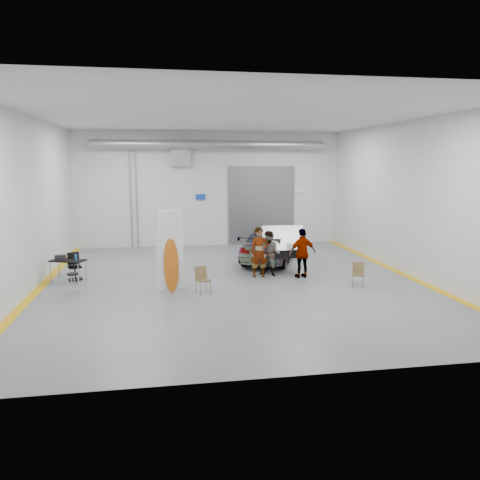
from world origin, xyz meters
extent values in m
plane|color=slate|center=(0.00, 0.00, 0.00)|extent=(16.00, 16.00, 0.00)
cube|color=silver|center=(-7.00, 0.00, 3.00)|extent=(0.02, 16.00, 6.00)
cube|color=silver|center=(7.00, 0.00, 3.00)|extent=(0.02, 16.00, 6.00)
cube|color=silver|center=(0.00, 8.00, 3.00)|extent=(14.00, 0.02, 6.00)
cube|color=silver|center=(0.00, -8.00, 3.00)|extent=(14.00, 0.02, 6.00)
cube|color=silver|center=(0.00, 0.00, 6.00)|extent=(14.00, 16.00, 0.02)
cube|color=gray|center=(2.80, 7.92, 2.10)|extent=(3.60, 0.12, 4.20)
cube|color=gray|center=(-1.50, 7.92, 4.80)|extent=(1.00, 0.50, 1.20)
cylinder|color=gray|center=(0.00, 7.40, 5.30)|extent=(11.90, 0.44, 0.44)
cube|color=#143DAA|center=(-0.50, 7.92, 2.60)|extent=(0.50, 0.04, 0.30)
cube|color=white|center=(4.80, 7.92, 2.90)|extent=(0.70, 0.04, 0.25)
cylinder|color=gray|center=(-3.80, 7.92, 2.50)|extent=(0.08, 0.08, 5.00)
cylinder|color=gray|center=(-4.10, 7.92, 2.50)|extent=(0.08, 0.08, 5.00)
cube|color=#DBA30C|center=(-6.85, 0.00, 0.01)|extent=(0.30, 16.00, 0.01)
cube|color=#DBA30C|center=(6.85, 0.00, 0.01)|extent=(0.30, 16.00, 0.01)
imported|color=silver|center=(2.27, 3.48, 0.73)|extent=(3.97, 5.47, 1.47)
imported|color=#947051|center=(1.13, 0.53, 0.97)|extent=(0.71, 0.46, 1.94)
imported|color=slate|center=(1.58, 0.65, 0.89)|extent=(1.09, 1.03, 1.77)
imported|color=brown|center=(2.74, 0.15, 0.96)|extent=(1.17, 0.65, 1.91)
cube|color=white|center=(-2.31, -1.08, 1.01)|extent=(0.85, 0.16, 1.81)
ellipsoid|color=orange|center=(-2.31, -1.16, 0.96)|extent=(0.53, 0.31, 1.91)
cube|color=white|center=(-2.31, -1.10, 2.36)|extent=(0.82, 0.16, 0.96)
cylinder|color=white|center=(-2.66, -1.08, 1.51)|extent=(0.02, 0.02, 3.02)
cylinder|color=white|center=(-1.96, -1.08, 1.51)|extent=(0.02, 0.02, 3.02)
cube|color=brown|center=(-1.22, -1.45, 0.46)|extent=(0.54, 0.53, 0.04)
cube|color=brown|center=(-1.22, -1.25, 0.70)|extent=(0.44, 0.22, 0.41)
cube|color=brown|center=(4.31, -1.47, 0.44)|extent=(0.53, 0.52, 0.04)
cube|color=brown|center=(4.31, -1.29, 0.66)|extent=(0.41, 0.24, 0.39)
cylinder|color=black|center=(-5.49, -1.02, 0.74)|extent=(0.37, 0.37, 0.05)
torus|color=silver|center=(-5.49, -1.02, 0.24)|extent=(0.39, 0.39, 0.02)
cylinder|color=gray|center=(-6.61, 0.83, 0.38)|extent=(0.03, 0.03, 0.76)
cylinder|color=gray|center=(-5.46, 0.83, 0.38)|extent=(0.03, 0.03, 0.76)
cylinder|color=gray|center=(-6.61, 1.35, 0.38)|extent=(0.03, 0.03, 0.76)
cylinder|color=gray|center=(-5.46, 1.35, 0.38)|extent=(0.03, 0.03, 0.76)
cube|color=black|center=(-6.04, 1.09, 0.78)|extent=(1.41, 1.07, 0.04)
cylinder|color=#195399|center=(-5.72, 0.99, 0.91)|extent=(0.08, 0.08, 0.23)
cube|color=black|center=(-6.30, 1.14, 0.89)|extent=(0.37, 0.23, 0.19)
cylinder|color=black|center=(-5.82, 1.18, 0.04)|extent=(0.54, 0.54, 0.04)
cylinder|color=black|center=(-5.82, 1.18, 0.27)|extent=(0.06, 0.06, 0.46)
cube|color=black|center=(-5.82, 1.18, 0.50)|extent=(0.57, 0.57, 0.07)
cube|color=black|center=(-5.82, 1.39, 0.79)|extent=(0.42, 0.20, 0.48)
cube|color=silver|center=(2.27, 1.20, 1.49)|extent=(1.71, 1.04, 0.04)
camera|label=1|loc=(-2.51, -16.78, 4.35)|focal=35.00mm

